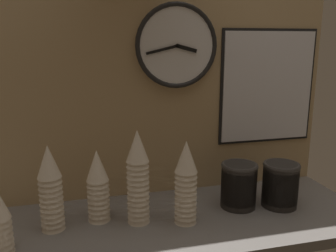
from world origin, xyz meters
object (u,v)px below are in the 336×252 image
object	(u,v)px
cup_stack_center	(138,178)
bowl_stack_right	(239,184)
wall_clock	(177,46)
menu_board	(268,87)
cup_stack_center_left	(98,186)
cup_stack_left	(50,188)
cup_stack_center_right	(186,182)
bowl_stack_far_right	(280,184)

from	to	relation	value
cup_stack_center	bowl_stack_right	size ratio (longest dim) A/B	1.94
wall_clock	menu_board	size ratio (longest dim) A/B	0.68
cup_stack_center_left	cup_stack_left	world-z (taller)	cup_stack_left
wall_clock	menu_board	distance (m)	0.47
cup_stack_center	bowl_stack_right	distance (m)	0.42
cup_stack_left	menu_board	size ratio (longest dim) A/B	0.61
wall_clock	cup_stack_left	bearing A→B (deg)	-157.63
cup_stack_center_right	bowl_stack_right	xyz separation A→B (m)	(0.25, 0.07, -0.06)
bowl_stack_far_right	cup_stack_center_right	bearing A→B (deg)	-174.96
cup_stack_center_right	menu_board	size ratio (longest dim) A/B	0.61
cup_stack_center_left	menu_board	size ratio (longest dim) A/B	0.54
cup_stack_center	menu_board	world-z (taller)	menu_board
menu_board	cup_stack_center_left	bearing A→B (deg)	-166.15
cup_stack_center_left	cup_stack_left	size ratio (longest dim) A/B	0.87
cup_stack_center_left	cup_stack_center	bearing A→B (deg)	-20.90
cup_stack_center	cup_stack_left	size ratio (longest dim) A/B	1.13
cup_stack_center_left	cup_stack_center	size ratio (longest dim) A/B	0.78
bowl_stack_right	bowl_stack_far_right	bearing A→B (deg)	-12.35
cup_stack_center_left	bowl_stack_right	distance (m)	0.56
cup_stack_center_left	cup_stack_center_right	bearing A→B (deg)	-17.02
cup_stack_center_left	cup_stack_center_right	size ratio (longest dim) A/B	0.87
cup_stack_left	bowl_stack_right	xyz separation A→B (m)	(0.72, 0.01, -0.06)
wall_clock	bowl_stack_far_right	bearing A→B (deg)	-33.18
cup_stack_center_left	bowl_stack_far_right	bearing A→B (deg)	-4.65
bowl_stack_far_right	cup_stack_left	bearing A→B (deg)	178.01
bowl_stack_right	cup_stack_left	bearing A→B (deg)	-179.57
wall_clock	cup_stack_center_right	bearing A→B (deg)	-98.26
cup_stack_center	menu_board	distance (m)	0.74
cup_stack_center	cup_stack_center_right	size ratio (longest dim) A/B	1.13
cup_stack_center	cup_stack_left	world-z (taller)	cup_stack_center
cup_stack_center_left	bowl_stack_right	size ratio (longest dim) A/B	1.51
cup_stack_left	cup_stack_center_right	xyz separation A→B (m)	(0.48, -0.07, 0.00)
cup_stack_left	bowl_stack_far_right	xyz separation A→B (m)	(0.89, -0.03, -0.06)
bowl_stack_right	wall_clock	world-z (taller)	wall_clock
cup_stack_center_right	menu_board	xyz separation A→B (m)	(0.47, 0.29, 0.30)
cup_stack_left	wall_clock	bearing A→B (deg)	22.37
bowl_stack_far_right	bowl_stack_right	bearing A→B (deg)	167.65
bowl_stack_right	menu_board	xyz separation A→B (m)	(0.23, 0.22, 0.36)
cup_stack_left	bowl_stack_right	size ratio (longest dim) A/B	1.72
cup_stack_center_right	menu_board	bearing A→B (deg)	31.40
cup_stack_center	wall_clock	bearing A→B (deg)	48.71
wall_clock	menu_board	world-z (taller)	wall_clock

